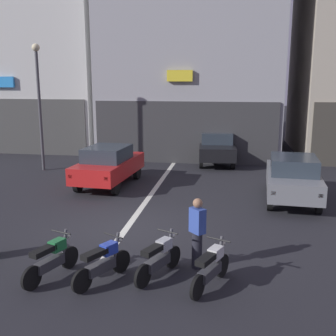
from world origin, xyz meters
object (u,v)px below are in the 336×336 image
object	(u,v)px
street_lamp	(39,93)
motorcycle_white_row_right_mid	(211,267)
motorcycle_silver_row_centre	(159,258)
car_grey_parked_kerbside	(293,177)
car_black_down_street	(217,146)
person_by_motorcycles	(197,233)
car_red_crossing_near	(109,164)
motorcycle_green_row_leftmost	(52,259)
motorcycle_blue_row_left_mid	(103,262)

from	to	relation	value
street_lamp	motorcycle_white_row_right_mid	bearing A→B (deg)	-49.57
motorcycle_silver_row_centre	car_grey_parked_kerbside	bearing A→B (deg)	60.27
car_black_down_street	person_by_motorcycles	world-z (taller)	person_by_motorcycles
motorcycle_white_row_right_mid	car_red_crossing_near	bearing A→B (deg)	120.65
car_black_down_street	person_by_motorcycles	xyz separation A→B (m)	(0.08, -12.24, -0.03)
car_red_crossing_near	motorcycle_green_row_leftmost	xyz separation A→B (m)	(1.16, -7.94, -0.43)
street_lamp	car_grey_parked_kerbside	bearing A→B (deg)	-17.07
car_black_down_street	motorcycle_green_row_leftmost	distance (m)	13.60
car_black_down_street	motorcycle_white_row_right_mid	bearing A→B (deg)	-88.04
motorcycle_white_row_right_mid	person_by_motorcycles	bearing A→B (deg)	113.33
car_black_down_street	motorcycle_green_row_leftmost	world-z (taller)	car_black_down_street
motorcycle_green_row_leftmost	motorcycle_white_row_right_mid	distance (m)	3.47
car_red_crossing_near	car_grey_parked_kerbside	bearing A→B (deg)	-8.73
street_lamp	motorcycle_white_row_right_mid	distance (m)	13.68
motorcycle_white_row_right_mid	motorcycle_silver_row_centre	bearing A→B (deg)	166.51
motorcycle_silver_row_centre	person_by_motorcycles	bearing A→B (deg)	37.08
person_by_motorcycles	car_black_down_street	bearing A→B (deg)	90.35
motorcycle_blue_row_left_mid	motorcycle_white_row_right_mid	distance (m)	2.31
car_grey_parked_kerbside	motorcycle_silver_row_centre	world-z (taller)	car_grey_parked_kerbside
car_grey_parked_kerbside	motorcycle_white_row_right_mid	bearing A→B (deg)	-110.58
motorcycle_silver_row_centre	car_black_down_street	bearing A→B (deg)	86.86
street_lamp	motorcycle_silver_row_centre	xyz separation A→B (m)	(7.47, -9.85, -3.19)
motorcycle_green_row_leftmost	motorcycle_white_row_right_mid	xyz separation A→B (m)	(3.46, 0.15, 0.00)
car_grey_parked_kerbside	car_black_down_street	world-z (taller)	same
motorcycle_green_row_leftmost	motorcycle_blue_row_left_mid	xyz separation A→B (m)	(1.16, 0.01, 0.00)
car_black_down_street	motorcycle_white_row_right_mid	world-z (taller)	car_black_down_street
car_red_crossing_near	car_black_down_street	bearing A→B (deg)	51.84
motorcycle_green_row_leftmost	person_by_motorcycles	size ratio (longest dim) A/B	0.96
car_black_down_street	motorcycle_silver_row_centre	bearing A→B (deg)	-93.14
car_black_down_street	motorcycle_blue_row_left_mid	distance (m)	13.38
motorcycle_silver_row_centre	street_lamp	bearing A→B (deg)	127.19
motorcycle_blue_row_left_mid	motorcycle_white_row_right_mid	bearing A→B (deg)	3.29
motorcycle_silver_row_centre	car_red_crossing_near	bearing A→B (deg)	114.75
motorcycle_green_row_leftmost	motorcycle_silver_row_centre	xyz separation A→B (m)	(2.31, 0.42, 0.00)
car_black_down_street	motorcycle_blue_row_left_mid	size ratio (longest dim) A/B	2.81
street_lamp	motorcycle_green_row_leftmost	world-z (taller)	street_lamp
street_lamp	motorcycle_white_row_right_mid	xyz separation A→B (m)	(8.62, -10.12, -3.19)
car_black_down_street	person_by_motorcycles	distance (m)	12.24
motorcycle_blue_row_left_mid	person_by_motorcycles	world-z (taller)	person_by_motorcycles
car_red_crossing_near	motorcycle_green_row_leftmost	bearing A→B (deg)	-81.70
motorcycle_silver_row_centre	motorcycle_blue_row_left_mid	bearing A→B (deg)	-160.46
car_grey_parked_kerbside	motorcycle_white_row_right_mid	distance (m)	7.17
car_grey_parked_kerbside	car_black_down_street	xyz separation A→B (m)	(-2.97, 6.41, 0.00)
street_lamp	motorcycle_blue_row_left_mid	distance (m)	12.46
car_black_down_street	street_lamp	xyz separation A→B (m)	(-8.17, -2.99, 2.77)
street_lamp	car_black_down_street	bearing A→B (deg)	20.06
car_black_down_street	car_red_crossing_near	bearing A→B (deg)	-128.16
street_lamp	person_by_motorcycles	distance (m)	12.71
car_red_crossing_near	car_grey_parked_kerbside	distance (m)	7.22
car_grey_parked_kerbside	motorcycle_green_row_leftmost	distance (m)	9.10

